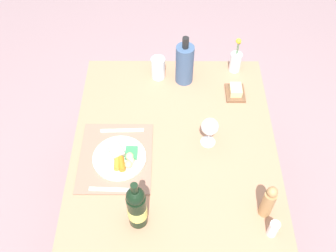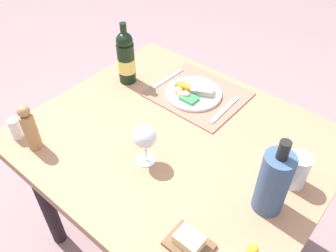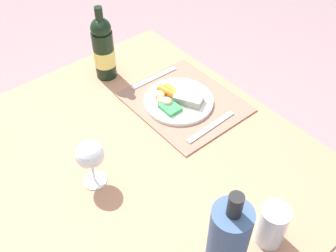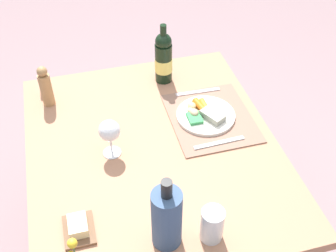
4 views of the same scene
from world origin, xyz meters
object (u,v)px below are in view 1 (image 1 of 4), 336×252
(dinner_plate, at_px, (120,157))
(fork, at_px, (122,130))
(wine_glass, at_px, (210,127))
(butter_dish, at_px, (235,91))
(dining_table, at_px, (174,153))
(knife, at_px, (112,190))
(cooler_bottle, at_px, (185,64))
(salt_shaker, at_px, (273,229))
(flower_vase, at_px, (236,61))
(water_tumbler, at_px, (158,69))
(pepper_mill, at_px, (268,202))
(wine_bottle, at_px, (137,207))

(dinner_plate, height_order, fork, dinner_plate)
(fork, xyz_separation_m, wine_glass, (0.06, 0.41, 0.11))
(fork, relative_size, butter_dish, 1.62)
(dining_table, bearing_deg, knife, -44.93)
(knife, distance_m, cooler_bottle, 0.77)
(dining_table, xyz_separation_m, salt_shaker, (0.47, 0.39, 0.14))
(flower_vase, bearing_deg, wine_glass, -19.26)
(flower_vase, relative_size, wine_glass, 1.39)
(water_tumbler, xyz_separation_m, salt_shaker, (0.91, 0.48, -0.01))
(salt_shaker, bearing_deg, dinner_plate, -119.10)
(pepper_mill, distance_m, wine_glass, 0.42)
(butter_dish, bearing_deg, salt_shaker, 4.92)
(flower_vase, height_order, wine_glass, flower_vase)
(knife, bearing_deg, pepper_mill, 83.26)
(cooler_bottle, relative_size, wine_glass, 1.79)
(dining_table, height_order, pepper_mill, pepper_mill)
(dining_table, relative_size, knife, 5.61)
(water_tumbler, height_order, salt_shaker, water_tumbler)
(butter_dish, relative_size, salt_shaker, 1.50)
(dining_table, bearing_deg, wine_glass, 86.98)
(knife, height_order, cooler_bottle, cooler_bottle)
(knife, relative_size, cooler_bottle, 0.71)
(fork, height_order, butter_dish, butter_dish)
(wine_glass, bearing_deg, dining_table, -93.02)
(dinner_plate, xyz_separation_m, wine_glass, (-0.10, 0.41, 0.10))
(knife, xyz_separation_m, salt_shaker, (0.19, 0.66, 0.03))
(water_tumbler, distance_m, cooler_bottle, 0.16)
(knife, bearing_deg, wine_glass, 123.45)
(knife, bearing_deg, cooler_bottle, 156.56)
(salt_shaker, bearing_deg, pepper_mill, -170.84)
(dining_table, xyz_separation_m, wine_bottle, (0.41, -0.15, 0.22))
(flower_vase, distance_m, wine_glass, 0.54)
(water_tumbler, xyz_separation_m, cooler_bottle, (0.03, 0.14, 0.06))
(cooler_bottle, bearing_deg, flower_vase, 106.15)
(dining_table, distance_m, salt_shaker, 0.62)
(dinner_plate, distance_m, flower_vase, 0.84)
(dinner_plate, distance_m, wine_bottle, 0.33)
(dining_table, distance_m, knife, 0.40)
(butter_dish, height_order, wine_glass, wine_glass)
(knife, bearing_deg, wine_bottle, 43.51)
(salt_shaker, height_order, cooler_bottle, cooler_bottle)
(knife, height_order, water_tumbler, water_tumbler)
(butter_dish, bearing_deg, fork, -66.00)
(dinner_plate, distance_m, butter_dish, 0.71)
(water_tumbler, xyz_separation_m, butter_dish, (0.13, 0.41, -0.04))
(wine_bottle, bearing_deg, fork, -167.41)
(wine_bottle, height_order, flower_vase, wine_bottle)
(dining_table, distance_m, fork, 0.28)
(knife, xyz_separation_m, water_tumbler, (-0.71, 0.19, 0.05))
(fork, relative_size, wine_bottle, 0.74)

